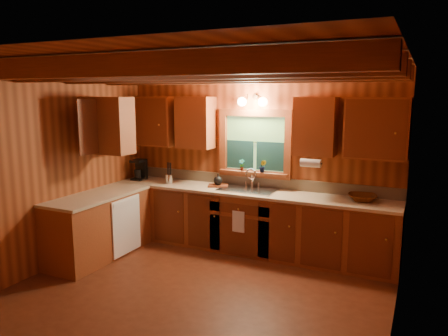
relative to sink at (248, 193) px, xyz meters
name	(u,v)px	position (x,y,z in m)	size (l,w,h in m)	color
room	(193,184)	(0.00, -1.60, 0.44)	(4.20, 4.20, 4.20)	#562714
ceiling_beams	(191,72)	(0.00, -1.60, 1.63)	(4.20, 2.54, 0.18)	brown
base_cabinets	(207,223)	(-0.49, -0.32, -0.43)	(4.20, 2.22, 0.86)	brown
countertop	(208,193)	(-0.48, -0.31, 0.02)	(4.20, 2.24, 0.04)	tan
backsplash	(255,181)	(0.00, 0.28, 0.12)	(4.20, 0.02, 0.16)	tan
dishwasher_panel	(127,226)	(-1.47, -0.92, -0.43)	(0.02, 0.60, 0.80)	white
upper_cabinets	(207,125)	(-0.56, -0.18, 0.98)	(4.19, 1.77, 0.78)	brown
window	(255,145)	(0.00, 0.26, 0.67)	(1.12, 0.08, 1.00)	brown
window_sill	(253,173)	(0.00, 0.22, 0.26)	(1.06, 0.14, 0.04)	brown
wall_sconce	(252,101)	(0.00, 0.14, 1.31)	(0.45, 0.21, 0.17)	black
paper_towel_roll	(311,163)	(0.92, -0.07, 0.51)	(0.11, 0.11, 0.27)	white
dish_towel	(238,222)	(0.00, -0.34, -0.34)	(0.18, 0.01, 0.30)	white
sink	(248,193)	(0.00, 0.00, 0.00)	(0.82, 0.48, 0.43)	silver
coffee_maker	(140,169)	(-1.89, -0.01, 0.21)	(0.19, 0.24, 0.33)	black
utensil_crock	(169,178)	(-1.28, -0.09, 0.13)	(0.12, 0.12, 0.33)	silver
cutting_board	(218,186)	(-0.50, 0.04, 0.06)	(0.29, 0.21, 0.03)	#5B2713
teakettle	(218,180)	(-0.50, 0.04, 0.14)	(0.13, 0.13, 0.17)	black
wicker_basket	(362,198)	(1.58, 0.04, 0.09)	(0.36, 0.36, 0.09)	#48230C
potted_plant_left	(242,165)	(-0.18, 0.20, 0.37)	(0.09, 0.06, 0.18)	#5B2713
potted_plant_right	(263,166)	(0.16, 0.18, 0.38)	(0.10, 0.08, 0.19)	#5B2713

